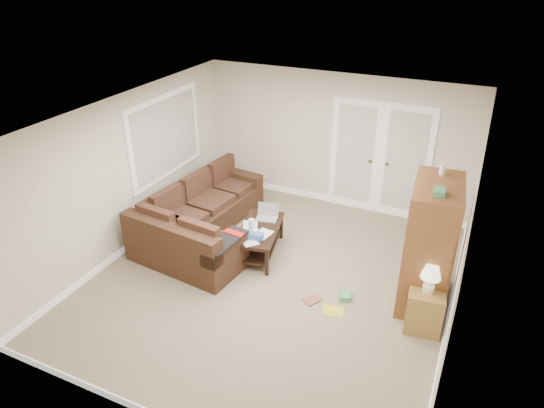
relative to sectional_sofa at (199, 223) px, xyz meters
The scene contains 17 objects.
floor 1.69m from the sectional_sofa, 16.95° to the right, with size 5.50×5.50×0.00m, color gray.
ceiling 2.73m from the sectional_sofa, 16.95° to the right, with size 5.00×5.50×0.02m, color silver.
wall_left 1.39m from the sectional_sofa, 152.20° to the right, with size 0.02×5.50×2.50m, color silver.
wall_right 4.21m from the sectional_sofa, ahead, with size 0.02×5.50×2.50m, color silver.
wall_back 2.92m from the sectional_sofa, 55.06° to the left, with size 5.00×0.02×2.50m, color silver.
wall_front 3.72m from the sectional_sofa, 63.89° to the right, with size 5.00×0.02×2.50m, color silver.
baseboards 1.68m from the sectional_sofa, 16.95° to the right, with size 5.00×5.50×0.10m, color white, non-canonical shape.
french_doors 3.38m from the sectional_sofa, 42.52° to the left, with size 1.80×0.05×2.13m.
window_left 1.59m from the sectional_sofa, 149.56° to the left, with size 0.05×1.92×1.42m.
sectional_sofa is the anchor object (origin of this frame).
coffee_table 1.11m from the sectional_sofa, ahead, with size 0.82×1.27×0.80m.
tv_armoire 3.71m from the sectional_sofa, ahead, with size 0.70×1.15×1.91m.
side_cabinet 3.84m from the sectional_sofa, ahead, with size 0.50×0.50×0.95m.
space_heater 4.27m from the sectional_sofa, 27.48° to the left, with size 0.12×0.10×0.29m, color white.
floor_magazine 2.78m from the sectional_sofa, 17.09° to the right, with size 0.29×0.23×0.01m, color yellow.
floor_greenbox 2.76m from the sectional_sofa, 10.01° to the right, with size 0.15×0.20×0.08m, color #469A63.
floor_book 2.34m from the sectional_sofa, 16.94° to the right, with size 0.18×0.24×0.02m, color brown.
Camera 1 is at (2.44, -5.36, 4.38)m, focal length 32.00 mm.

